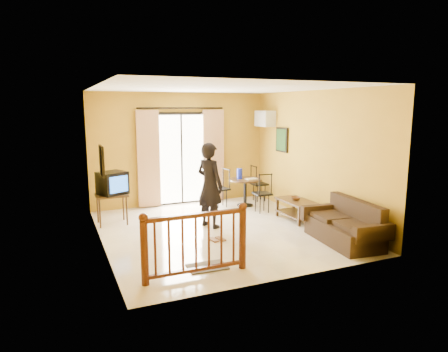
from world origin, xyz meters
name	(u,v)px	position (x,y,z in m)	size (l,w,h in m)	color
ground	(219,230)	(0.00, 0.00, 0.00)	(5.00, 5.00, 0.00)	beige
room_shell	(219,146)	(0.00, 0.00, 1.70)	(5.00, 5.00, 5.00)	white
balcony_door	(182,158)	(0.00, 2.43, 1.19)	(2.25, 0.14, 2.46)	black
tv_table	(112,198)	(-1.90, 1.30, 0.57)	(0.65, 0.54, 0.65)	black
television	(112,183)	(-1.87, 1.30, 0.88)	(0.67, 0.65, 0.47)	black
picture_left	(102,161)	(-2.22, -0.20, 1.55)	(0.05, 0.42, 0.52)	black
dining_table	(245,185)	(1.38, 1.61, 0.54)	(0.82, 0.82, 0.69)	black
water_jug	(240,174)	(1.26, 1.68, 0.82)	(0.14, 0.14, 0.26)	#1423C4
serving_tray	(251,179)	(1.49, 1.51, 0.70)	(0.28, 0.18, 0.02)	beige
dining_chairs	(247,206)	(1.40, 1.52, 0.00)	(1.61, 1.48, 0.95)	black
air_conditioner	(265,119)	(2.09, 1.95, 2.15)	(0.31, 0.60, 0.40)	silver
botanical_print	(282,140)	(2.22, 1.30, 1.65)	(0.05, 0.50, 0.60)	black
coffee_table	(296,207)	(1.85, 0.03, 0.29)	(0.55, 0.99, 0.44)	black
bowl	(296,198)	(1.85, 0.07, 0.47)	(0.20, 0.20, 0.06)	brown
sofa	(346,227)	(1.85, -1.58, 0.29)	(0.90, 1.70, 0.78)	black
standing_person	(210,185)	(-0.07, 0.31, 0.87)	(0.64, 0.42, 1.75)	black
stair_balustrade	(196,239)	(-1.15, -1.90, 0.56)	(1.63, 0.13, 1.04)	#471E0F
doormat	(207,267)	(-0.89, -1.66, 0.01)	(0.60, 0.40, 0.02)	#575045
sandals	(217,239)	(-0.27, -0.55, 0.01)	(0.28, 0.26, 0.03)	brown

